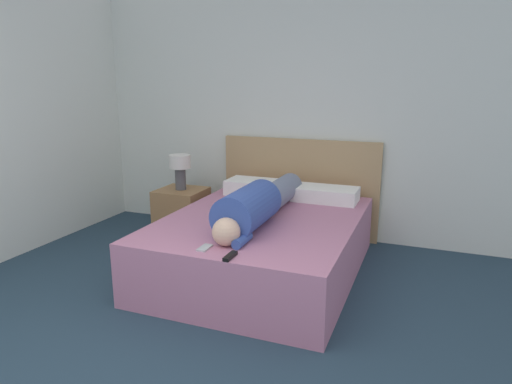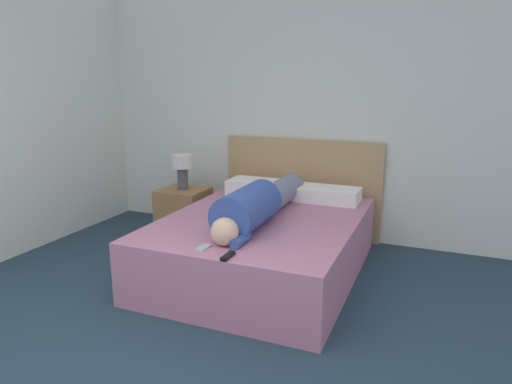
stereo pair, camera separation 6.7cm
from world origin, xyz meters
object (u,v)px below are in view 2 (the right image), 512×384
Objects in this scene: pillow_near_headboard at (261,187)px; cell_phone at (203,247)px; bed at (263,245)px; person_lying at (258,204)px; nightstand at (184,213)px; tv_remote at (228,256)px; pillow_second at (327,194)px; table_lamp at (182,166)px.

cell_phone is at bearing -82.56° from pillow_near_headboard.
person_lying is at bearing -88.21° from bed.
pillow_near_headboard reaches higher than bed.
nightstand is 1.70m from cell_phone.
person_lying reaches higher than bed.
tv_remote is (0.12, -0.91, 0.26)m from bed.
pillow_near_headboard is at bearing 113.26° from bed.
pillow_second reaches higher than bed.
person_lying reaches higher than tv_remote.
nightstand is at bearing 0.00° from table_lamp.
cell_phone is (-0.23, 0.09, -0.01)m from tv_remote.
tv_remote is 0.25m from cell_phone.
nightstand and tv_remote have the same top height.
pillow_near_headboard is at bearing 97.44° from cell_phone.
person_lying reaches higher than nightstand.
cell_phone is at bearing -106.95° from pillow_second.
nightstand is at bearing -173.10° from pillow_second.
table_lamp is at bearing 0.00° from nightstand.
table_lamp is 1.91m from tv_remote.
tv_remote is at bearing -82.40° from bed.
cell_phone is (0.99, -1.36, 0.24)m from nightstand.
tv_remote is at bearing -21.21° from cell_phone.
bed is at bearing -66.74° from pillow_near_headboard.
table_lamp is 1.70m from cell_phone.
person_lying is 0.73m from cell_phone.
tv_remote is (0.43, -1.63, -0.06)m from pillow_near_headboard.
bed is 13.15× the size of tv_remote.
bed is 0.86m from pillow_second.
bed is at bearing 91.79° from person_lying.
table_lamp is at bearing 149.39° from person_lying.
nightstand reaches higher than bed.
nightstand is 3.93× the size of cell_phone.
person_lying is 0.82m from tv_remote.
nightstand is at bearing -167.36° from pillow_near_headboard.
pillow_second is (1.46, 0.18, -0.20)m from table_lamp.
bed is 0.95m from tv_remote.
nightstand is 3.41× the size of tv_remote.
pillow_near_headboard is (0.79, 0.18, -0.19)m from table_lamp.
bed is at bearing 82.56° from cell_phone.
person_lying is 12.20× the size of cell_phone.
bed is 15.18× the size of cell_phone.
tv_remote is at bearing -50.06° from nightstand.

